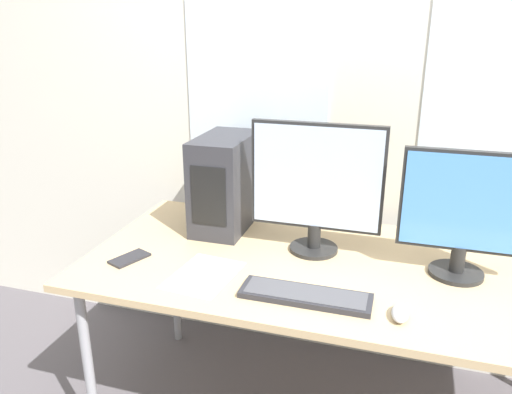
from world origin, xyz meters
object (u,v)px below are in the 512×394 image
at_px(pc_tower, 225,182).
at_px(monitor_right_near, 465,212).
at_px(keyboard, 305,295).
at_px(mouse, 400,313).
at_px(cell_phone, 130,258).
at_px(monitor_main, 316,185).

distance_m(pc_tower, monitor_right_near, 0.99).
bearing_deg(keyboard, pc_tower, 132.86).
height_order(keyboard, mouse, mouse).
relative_size(monitor_right_near, cell_phone, 2.73).
xyz_separation_m(pc_tower, monitor_right_near, (0.97, -0.19, 0.04)).
xyz_separation_m(monitor_right_near, cell_phone, (-1.21, -0.24, -0.24)).
bearing_deg(mouse, monitor_main, 131.24).
xyz_separation_m(pc_tower, cell_phone, (-0.24, -0.43, -0.20)).
xyz_separation_m(keyboard, mouse, (0.31, -0.03, 0.01)).
distance_m(keyboard, cell_phone, 0.72).
relative_size(pc_tower, monitor_main, 0.79).
bearing_deg(mouse, cell_phone, 173.93).
bearing_deg(monitor_right_near, mouse, -117.97).
xyz_separation_m(keyboard, cell_phone, (-0.72, 0.08, -0.01)).
distance_m(pc_tower, keyboard, 0.72).
xyz_separation_m(pc_tower, monitor_main, (0.43, -0.14, 0.07)).
height_order(monitor_right_near, keyboard, monitor_right_near).
bearing_deg(pc_tower, mouse, -34.51).
relative_size(pc_tower, monitor_right_near, 0.89).
relative_size(keyboard, mouse, 4.06).
relative_size(pc_tower, keyboard, 0.94).
bearing_deg(monitor_main, pc_tower, 162.45).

